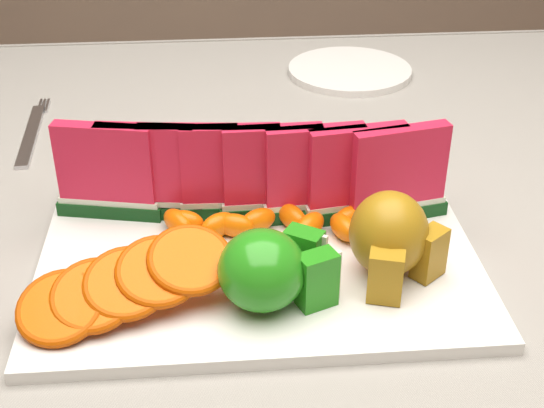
% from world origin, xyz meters
% --- Properties ---
extents(table, '(1.40, 0.90, 0.75)m').
position_xyz_m(table, '(0.00, 0.00, 0.65)').
color(table, '#45301A').
rests_on(table, ground).
extents(tablecloth, '(1.53, 1.03, 0.20)m').
position_xyz_m(tablecloth, '(0.00, 0.00, 0.72)').
color(tablecloth, slate).
rests_on(tablecloth, table).
extents(platter, '(0.40, 0.30, 0.01)m').
position_xyz_m(platter, '(0.03, -0.11, 0.76)').
color(platter, silver).
rests_on(platter, tablecloth).
extents(apple_cluster, '(0.10, 0.09, 0.07)m').
position_xyz_m(apple_cluster, '(0.03, -0.19, 0.80)').
color(apple_cluster, '#389519').
rests_on(apple_cluster, platter).
extents(pear_cluster, '(0.09, 0.09, 0.08)m').
position_xyz_m(pear_cluster, '(0.14, -0.16, 0.81)').
color(pear_cluster, '#A89004').
rests_on(pear_cluster, platter).
extents(side_plate, '(0.23, 0.23, 0.01)m').
position_xyz_m(side_plate, '(0.19, 0.35, 0.76)').
color(side_plate, silver).
rests_on(side_plate, tablecloth).
extents(fork, '(0.02, 0.20, 0.00)m').
position_xyz_m(fork, '(-0.23, 0.18, 0.76)').
color(fork, silver).
rests_on(fork, tablecloth).
extents(watermelon_row, '(0.39, 0.07, 0.10)m').
position_xyz_m(watermelon_row, '(0.02, -0.05, 0.82)').
color(watermelon_row, '#103B0E').
rests_on(watermelon_row, platter).
extents(orange_fan_front, '(0.19, 0.12, 0.05)m').
position_xyz_m(orange_fan_front, '(-0.09, -0.19, 0.80)').
color(orange_fan_front, '#DB3800').
rests_on(orange_fan_front, platter).
extents(orange_fan_back, '(0.33, 0.11, 0.05)m').
position_xyz_m(orange_fan_back, '(0.04, 0.02, 0.79)').
color(orange_fan_back, '#DB3800').
rests_on(orange_fan_back, platter).
extents(tangerine_segments, '(0.20, 0.06, 0.02)m').
position_xyz_m(tangerine_segments, '(0.03, -0.08, 0.78)').
color(tangerine_segments, orange).
rests_on(tangerine_segments, platter).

